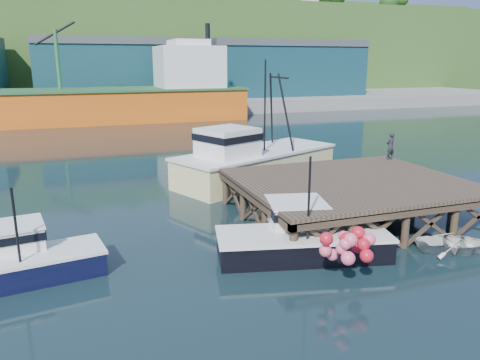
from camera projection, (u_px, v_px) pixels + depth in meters
name	position (u px, v px, depth m)	size (l,w,h in m)	color
ground	(257.00, 228.00, 24.28)	(300.00, 300.00, 0.00)	black
wharf	(353.00, 184.00, 25.40)	(12.00, 10.00, 2.62)	brown
far_quay	(121.00, 101.00, 87.98)	(160.00, 40.00, 2.00)	gray
warehouse_mid	(122.00, 72.00, 82.05)	(28.00, 16.00, 9.00)	#17474E
warehouse_right	(278.00, 71.00, 91.74)	(30.00, 16.00, 9.00)	#17474E
cargo_ship	(73.00, 99.00, 64.57)	(55.50, 10.00, 13.75)	orange
hillside	(106.00, 50.00, 112.90)	(220.00, 50.00, 22.00)	#2D511E
boat_navy	(19.00, 259.00, 18.52)	(6.61, 3.94, 3.96)	black
boat_black	(301.00, 236.00, 20.87)	(8.00, 6.63, 4.68)	black
trawler	(253.00, 157.00, 33.50)	(13.45, 9.34, 8.51)	#EEE59A
dinghy	(455.00, 243.00, 21.29)	(2.48, 3.48, 0.72)	silver
dockworker	(390.00, 146.00, 30.59)	(0.65, 0.43, 1.79)	black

